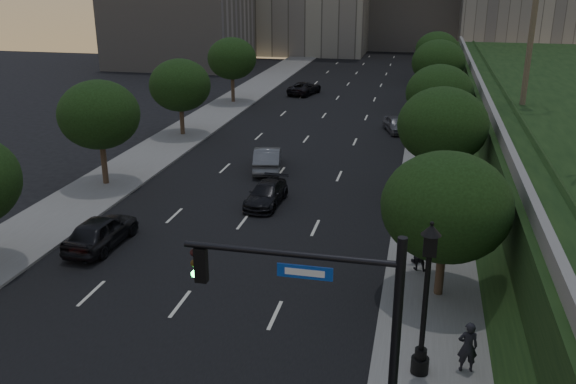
% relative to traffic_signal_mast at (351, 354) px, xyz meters
% --- Properties ---
extents(ground, '(160.00, 160.00, 0.00)m').
position_rel_traffic_signal_mast_xyz_m(ground, '(-7.78, 2.23, -3.67)').
color(ground, black).
rests_on(ground, ground).
extents(road_surface, '(16.00, 140.00, 0.02)m').
position_rel_traffic_signal_mast_xyz_m(road_surface, '(-7.78, 32.23, -3.66)').
color(road_surface, black).
rests_on(road_surface, ground).
extents(sidewalk_right, '(4.50, 140.00, 0.15)m').
position_rel_traffic_signal_mast_xyz_m(sidewalk_right, '(2.47, 32.23, -3.60)').
color(sidewalk_right, slate).
rests_on(sidewalk_right, ground).
extents(sidewalk_left, '(4.50, 140.00, 0.15)m').
position_rel_traffic_signal_mast_xyz_m(sidewalk_left, '(-18.03, 32.23, -3.60)').
color(sidewalk_left, slate).
rests_on(sidewalk_left, ground).
extents(parapet_wall, '(0.35, 90.00, 0.70)m').
position_rel_traffic_signal_mast_xyz_m(parapet_wall, '(5.72, 30.23, 0.68)').
color(parapet_wall, slate).
rests_on(parapet_wall, embankment).
extents(office_block_filler, '(18.00, 16.00, 14.00)m').
position_rel_traffic_signal_mast_xyz_m(office_block_filler, '(-33.78, 72.23, 3.33)').
color(office_block_filler, gray).
rests_on(office_block_filler, ground).
extents(tree_right_a, '(5.20, 5.20, 6.24)m').
position_rel_traffic_signal_mast_xyz_m(tree_right_a, '(2.52, 10.23, 0.35)').
color(tree_right_a, '#38281C').
rests_on(tree_right_a, ground).
extents(tree_right_b, '(5.20, 5.20, 6.74)m').
position_rel_traffic_signal_mast_xyz_m(tree_right_b, '(2.52, 22.23, 0.84)').
color(tree_right_b, '#38281C').
rests_on(tree_right_b, ground).
extents(tree_right_c, '(5.20, 5.20, 6.24)m').
position_rel_traffic_signal_mast_xyz_m(tree_right_c, '(2.52, 35.23, 0.35)').
color(tree_right_c, '#38281C').
rests_on(tree_right_c, ground).
extents(tree_right_d, '(5.20, 5.20, 6.74)m').
position_rel_traffic_signal_mast_xyz_m(tree_right_d, '(2.52, 49.23, 0.84)').
color(tree_right_d, '#38281C').
rests_on(tree_right_d, ground).
extents(tree_right_e, '(5.20, 5.20, 6.24)m').
position_rel_traffic_signal_mast_xyz_m(tree_right_e, '(2.52, 64.23, 0.35)').
color(tree_right_e, '#38281C').
rests_on(tree_right_e, ground).
extents(tree_left_b, '(5.00, 5.00, 6.71)m').
position_rel_traffic_signal_mast_xyz_m(tree_left_b, '(-18.08, 20.23, 0.90)').
color(tree_left_b, '#38281C').
rests_on(tree_left_b, ground).
extents(tree_left_c, '(5.00, 5.00, 6.34)m').
position_rel_traffic_signal_mast_xyz_m(tree_left_c, '(-18.08, 33.23, 0.53)').
color(tree_left_c, '#38281C').
rests_on(tree_left_c, ground).
extents(tree_left_d, '(5.00, 5.00, 6.71)m').
position_rel_traffic_signal_mast_xyz_m(tree_left_d, '(-18.08, 47.23, 0.90)').
color(tree_left_d, '#38281C').
rests_on(tree_left_d, ground).
extents(traffic_signal_mast, '(5.68, 0.56, 7.00)m').
position_rel_traffic_signal_mast_xyz_m(traffic_signal_mast, '(0.00, 0.00, 0.00)').
color(traffic_signal_mast, black).
rests_on(traffic_signal_mast, ground).
extents(street_lamp, '(0.64, 0.64, 5.62)m').
position_rel_traffic_signal_mast_xyz_m(street_lamp, '(1.86, 4.58, -1.04)').
color(street_lamp, black).
rests_on(street_lamp, ground).
extents(sedan_near_left, '(2.09, 4.84, 1.63)m').
position_rel_traffic_signal_mast_xyz_m(sedan_near_left, '(-13.68, 11.67, -2.86)').
color(sedan_near_left, black).
rests_on(sedan_near_left, ground).
extents(sedan_mid_left, '(2.68, 5.23, 1.64)m').
position_rel_traffic_signal_mast_xyz_m(sedan_mid_left, '(-8.79, 25.58, -2.85)').
color(sedan_mid_left, '#54565A').
rests_on(sedan_mid_left, ground).
extents(sedan_far_left, '(3.49, 5.47, 1.41)m').
position_rel_traffic_signal_mast_xyz_m(sedan_far_left, '(-11.70, 53.54, -2.97)').
color(sedan_far_left, black).
rests_on(sedan_far_left, ground).
extents(sedan_near_right, '(1.98, 4.49, 1.28)m').
position_rel_traffic_signal_mast_xyz_m(sedan_near_right, '(-7.20, 19.11, -3.03)').
color(sedan_near_right, black).
rests_on(sedan_near_right, ground).
extents(sedan_far_right, '(2.75, 4.31, 1.37)m').
position_rel_traffic_signal_mast_xyz_m(sedan_far_right, '(-0.78, 38.28, -2.99)').
color(sedan_far_right, '#54555A').
rests_on(sedan_far_right, ground).
extents(pedestrian_a, '(0.73, 0.54, 1.84)m').
position_rel_traffic_signal_mast_xyz_m(pedestrian_a, '(3.37, 5.02, -2.60)').
color(pedestrian_a, black).
rests_on(pedestrian_a, sidewalk_right).
extents(pedestrian_b, '(0.87, 0.73, 1.62)m').
position_rel_traffic_signal_mast_xyz_m(pedestrian_b, '(1.66, 12.28, -2.71)').
color(pedestrian_b, black).
rests_on(pedestrian_b, sidewalk_right).
extents(pedestrian_c, '(1.17, 0.92, 1.86)m').
position_rel_traffic_signal_mast_xyz_m(pedestrian_c, '(1.59, 12.97, -2.59)').
color(pedestrian_c, black).
rests_on(pedestrian_c, sidewalk_right).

